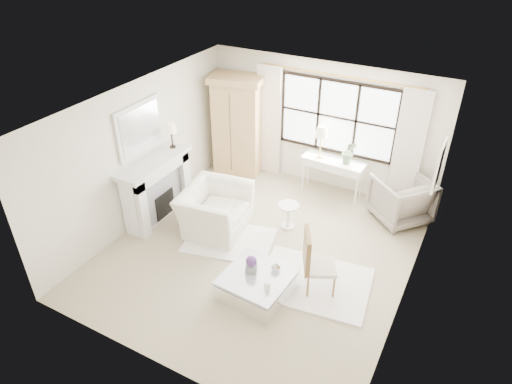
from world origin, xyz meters
TOP-DOWN VIEW (x-y plane):
  - floor at (0.00, 0.00)m, footprint 5.50×5.50m
  - ceiling at (0.00, 0.00)m, footprint 5.50×5.50m
  - wall_back at (0.00, 2.75)m, footprint 5.00×0.00m
  - wall_front at (0.00, -2.75)m, footprint 5.00×0.00m
  - wall_left at (-2.50, 0.00)m, footprint 0.00×5.50m
  - wall_right at (2.50, 0.00)m, footprint 0.00×5.50m
  - window_pane at (0.30, 2.73)m, footprint 2.40×0.02m
  - window_frame at (0.30, 2.72)m, footprint 2.50×0.04m
  - curtain_rod at (0.30, 2.67)m, footprint 3.30×0.04m
  - curtain_left at (-1.20, 2.65)m, footprint 0.55×0.10m
  - curtain_right at (1.80, 2.65)m, footprint 0.55×0.10m
  - fireplace at (-2.27, 0.00)m, footprint 0.58×1.66m
  - mirror_frame at (-2.47, 0.00)m, footprint 0.05×1.15m
  - mirror_glass at (-2.44, 0.00)m, footprint 0.02×1.00m
  - art_frame at (2.47, 1.70)m, footprint 0.04×0.62m
  - art_canvas at (2.45, 1.70)m, footprint 0.01×0.52m
  - mantel_lamp at (-2.24, 0.59)m, footprint 0.22×0.22m
  - armoire at (-1.82, 2.34)m, footprint 1.24×0.92m
  - console_table at (0.42, 2.41)m, footprint 1.32×0.52m
  - console_lamp at (0.12, 2.40)m, footprint 0.28×0.28m
  - orchid_plant at (0.72, 2.41)m, footprint 0.32×0.28m
  - side_table at (0.13, 0.87)m, footprint 0.40×0.40m
  - rug_left at (-0.62, -0.03)m, footprint 1.77×1.43m
  - rug_right at (1.16, -0.33)m, footprint 1.94×1.56m
  - club_armchair at (-1.07, 0.19)m, footprint 1.27×1.41m
  - wingback_chair at (1.92, 2.16)m, footprint 1.38×1.37m
  - french_chair at (1.25, -0.42)m, footprint 0.65×0.65m
  - coffee_table at (0.45, -0.97)m, footprint 1.06×1.06m
  - planter_box at (0.33, -0.93)m, footprint 0.21×0.21m
  - planter_flowers at (0.33, -0.93)m, footprint 0.17×0.17m
  - pillar_candle at (0.73, -1.16)m, footprint 0.09×0.09m
  - coffee_vase at (0.66, -0.73)m, footprint 0.17×0.17m

SIDE VIEW (x-z plane):
  - floor at x=0.00m, z-range 0.00..0.00m
  - rug_left at x=-0.62m, z-range 0.00..0.03m
  - rug_right at x=1.16m, z-range 0.00..0.03m
  - coffee_table at x=0.45m, z-range -0.01..0.37m
  - french_chair at x=1.25m, z-range -0.23..0.85m
  - side_table at x=0.13m, z-range 0.08..0.58m
  - console_table at x=0.42m, z-range 0.00..0.80m
  - club_armchair at x=-1.07m, z-range 0.00..0.83m
  - pillar_candle at x=0.73m, z-range 0.38..0.50m
  - planter_box at x=0.33m, z-range 0.38..0.51m
  - wingback_chair at x=1.92m, z-range 0.00..0.90m
  - coffee_vase at x=0.66m, z-range 0.38..0.53m
  - planter_flowers at x=0.33m, z-range 0.51..0.67m
  - fireplace at x=-2.27m, z-range 0.02..1.28m
  - orchid_plant at x=0.72m, z-range 0.80..1.31m
  - armoire at x=-1.82m, z-range 0.02..2.26m
  - curtain_left at x=-1.20m, z-range 0.00..2.47m
  - curtain_right at x=1.80m, z-range 0.00..2.47m
  - wall_left at x=-2.50m, z-range -1.40..4.10m
  - wall_right at x=2.50m, z-range -1.40..4.10m
  - wall_back at x=0.00m, z-range -1.15..3.85m
  - wall_front at x=0.00m, z-range -1.15..3.85m
  - console_lamp at x=0.12m, z-range 1.01..1.70m
  - art_frame at x=2.47m, z-range 1.14..1.96m
  - art_canvas at x=2.45m, z-range 1.19..1.91m
  - window_pane at x=0.30m, z-range 0.85..2.35m
  - window_frame at x=0.30m, z-range 0.85..2.35m
  - mantel_lamp at x=-2.24m, z-range 1.40..1.91m
  - mirror_frame at x=-2.47m, z-range 1.37..2.31m
  - mirror_glass at x=-2.44m, z-range 1.44..2.24m
  - curtain_rod at x=0.30m, z-range 2.45..2.49m
  - ceiling at x=0.00m, z-range 2.70..2.70m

